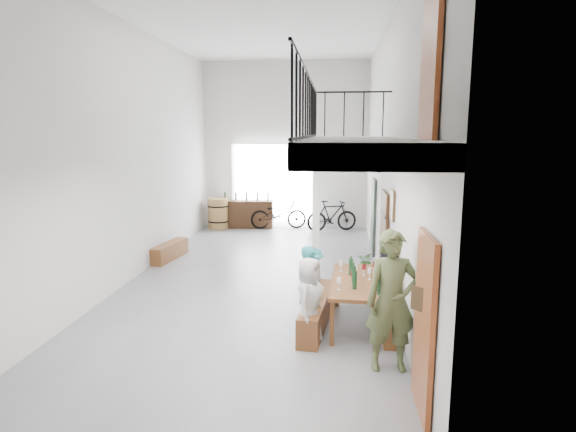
# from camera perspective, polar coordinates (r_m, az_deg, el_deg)

# --- Properties ---
(floor) EXTENTS (12.00, 12.00, 0.00)m
(floor) POSITION_cam_1_polar(r_m,az_deg,el_deg) (10.80, -3.60, -7.37)
(floor) COLOR slate
(floor) RESTS_ON ground
(room_walls) EXTENTS (12.00, 12.00, 12.00)m
(room_walls) POSITION_cam_1_polar(r_m,az_deg,el_deg) (10.31, -3.82, 11.83)
(room_walls) COLOR silver
(room_walls) RESTS_ON ground
(gateway_portal) EXTENTS (2.80, 0.08, 2.80)m
(gateway_portal) POSITION_cam_1_polar(r_m,az_deg,el_deg) (16.35, -1.75, 3.59)
(gateway_portal) COLOR white
(gateway_portal) RESTS_ON ground
(right_wall_decor) EXTENTS (0.07, 8.28, 5.07)m
(right_wall_decor) POSITION_cam_1_polar(r_m,az_deg,el_deg) (8.50, 12.47, -0.25)
(right_wall_decor) COLOR brown
(right_wall_decor) RESTS_ON ground
(balcony) EXTENTS (1.52, 5.62, 4.00)m
(balcony) POSITION_cam_1_polar(r_m,az_deg,el_deg) (7.06, 8.19, 7.81)
(balcony) COLOR silver
(balcony) RESTS_ON ground
(tasting_table) EXTENTS (0.91, 2.00, 0.79)m
(tasting_table) POSITION_cam_1_polar(r_m,az_deg,el_deg) (8.15, 8.02, -8.07)
(tasting_table) COLOR brown
(tasting_table) RESTS_ON ground
(bench_inner) EXTENTS (0.57, 2.11, 0.48)m
(bench_inner) POSITION_cam_1_polar(r_m,az_deg,el_deg) (8.26, 3.46, -11.18)
(bench_inner) COLOR brown
(bench_inner) RESTS_ON ground
(bench_wall) EXTENTS (0.27, 1.84, 0.42)m
(bench_wall) POSITION_cam_1_polar(r_m,az_deg,el_deg) (8.33, 11.65, -11.39)
(bench_wall) COLOR brown
(bench_wall) RESTS_ON ground
(tableware) EXTENTS (0.69, 1.29, 0.35)m
(tableware) POSITION_cam_1_polar(r_m,az_deg,el_deg) (8.14, 7.93, -6.51)
(tableware) COLOR #113319
(tableware) RESTS_ON tasting_table
(side_bench) EXTENTS (0.55, 1.52, 0.42)m
(side_bench) POSITION_cam_1_polar(r_m,az_deg,el_deg) (12.67, -13.86, -4.06)
(side_bench) COLOR brown
(side_bench) RESTS_ON ground
(oak_barrel) EXTENTS (0.70, 0.70, 1.03)m
(oak_barrel) POSITION_cam_1_polar(r_m,az_deg,el_deg) (16.27, -8.26, 0.31)
(oak_barrel) COLOR olive
(oak_barrel) RESTS_ON ground
(serving_counter) EXTENTS (1.79, 0.62, 0.93)m
(serving_counter) POSITION_cam_1_polar(r_m,az_deg,el_deg) (16.33, -4.91, 0.23)
(serving_counter) COLOR #3E2410
(serving_counter) RESTS_ON ground
(counter_bottles) EXTENTS (1.51, 0.14, 0.28)m
(counter_bottles) POSITION_cam_1_polar(r_m,az_deg,el_deg) (16.25, -4.94, 2.34)
(counter_bottles) COLOR #113319
(counter_bottles) RESTS_ON serving_counter
(guest_left_a) EXTENTS (0.60, 0.76, 1.35)m
(guest_left_a) POSITION_cam_1_polar(r_m,az_deg,el_deg) (7.45, 2.52, -9.98)
(guest_left_a) COLOR beige
(guest_left_a) RESTS_ON ground
(guest_left_b) EXTENTS (0.46, 0.57, 1.38)m
(guest_left_b) POSITION_cam_1_polar(r_m,az_deg,el_deg) (8.06, 2.60, -8.32)
(guest_left_b) COLOR #237075
(guest_left_b) RESTS_ON ground
(guest_left_c) EXTENTS (0.51, 0.59, 1.05)m
(guest_left_c) POSITION_cam_1_polar(r_m,az_deg,el_deg) (8.66, 2.42, -8.16)
(guest_left_c) COLOR beige
(guest_left_c) RESTS_ON ground
(guest_left_d) EXTENTS (0.48, 0.75, 1.11)m
(guest_left_d) POSITION_cam_1_polar(r_m,az_deg,el_deg) (9.00, 3.01, -7.25)
(guest_left_d) COLOR #237075
(guest_left_d) RESTS_ON ground
(guest_right_a) EXTENTS (0.47, 0.67, 1.05)m
(guest_right_a) POSITION_cam_1_polar(r_m,az_deg,el_deg) (7.76, 12.62, -10.58)
(guest_right_a) COLOR #AC341D
(guest_right_a) RESTS_ON ground
(guest_right_b) EXTENTS (0.76, 1.27, 1.31)m
(guest_right_b) POSITION_cam_1_polar(r_m,az_deg,el_deg) (8.31, 11.70, -8.22)
(guest_right_b) COLOR black
(guest_right_b) RESTS_ON ground
(guest_right_c) EXTENTS (0.55, 0.66, 1.17)m
(guest_right_c) POSITION_cam_1_polar(r_m,az_deg,el_deg) (8.94, 11.85, -7.36)
(guest_right_c) COLOR beige
(guest_right_c) RESTS_ON ground
(host_standing) EXTENTS (0.75, 0.53, 1.94)m
(host_standing) POSITION_cam_1_polar(r_m,az_deg,el_deg) (6.70, 12.20, -9.83)
(host_standing) COLOR #4A532E
(host_standing) RESTS_ON ground
(potted_plant) EXTENTS (0.55, 0.52, 0.48)m
(potted_plant) POSITION_cam_1_polar(r_m,az_deg,el_deg) (11.39, 9.35, -5.30)
(potted_plant) COLOR #1A5119
(potted_plant) RESTS_ON ground
(bicycle_near) EXTENTS (1.95, 0.98, 0.98)m
(bicycle_near) POSITION_cam_1_polar(r_m,az_deg,el_deg) (16.08, -1.15, 0.21)
(bicycle_near) COLOR black
(bicycle_near) RESTS_ON ground
(bicycle_far) EXTENTS (1.75, 0.99, 1.01)m
(bicycle_far) POSITION_cam_1_polar(r_m,az_deg,el_deg) (15.74, 5.22, 0.02)
(bicycle_far) COLOR black
(bicycle_far) RESTS_ON ground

